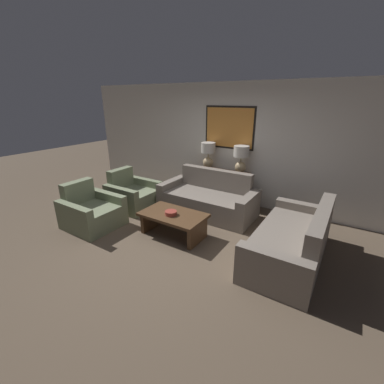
% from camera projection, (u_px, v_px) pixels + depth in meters
% --- Properties ---
extents(ground_plane, '(20.00, 20.00, 0.00)m').
position_uv_depth(ground_plane, '(166.00, 242.00, 4.37)').
color(ground_plane, brown).
extents(back_wall, '(8.23, 0.12, 2.65)m').
position_uv_depth(back_wall, '(229.00, 144.00, 5.83)').
color(back_wall, beige).
rests_on(back_wall, ground_plane).
extents(console_table, '(1.24, 0.36, 0.76)m').
position_uv_depth(console_table, '(223.00, 187.00, 5.95)').
color(console_table, '#332319').
rests_on(console_table, ground_plane).
extents(table_lamp_left, '(0.33, 0.33, 0.61)m').
position_uv_depth(table_lamp_left, '(208.00, 153.00, 5.90)').
color(table_lamp_left, tan).
rests_on(table_lamp_left, console_table).
extents(table_lamp_right, '(0.33, 0.33, 0.61)m').
position_uv_depth(table_lamp_right, '(241.00, 157.00, 5.49)').
color(table_lamp_right, tan).
rests_on(table_lamp_right, console_table).
extents(couch_by_back_wall, '(2.00, 0.93, 0.88)m').
position_uv_depth(couch_by_back_wall, '(208.00, 199.00, 5.44)').
color(couch_by_back_wall, slate).
rests_on(couch_by_back_wall, ground_plane).
extents(couch_by_side, '(0.93, 2.00, 0.88)m').
position_uv_depth(couch_by_side, '(293.00, 242.00, 3.84)').
color(couch_by_side, slate).
rests_on(couch_by_side, ground_plane).
extents(coffee_table, '(1.13, 0.68, 0.42)m').
position_uv_depth(coffee_table, '(173.00, 219.00, 4.52)').
color(coffee_table, '#4C331E').
rests_on(coffee_table, ground_plane).
extents(decorative_bowl, '(0.21, 0.21, 0.07)m').
position_uv_depth(decorative_bowl, '(171.00, 213.00, 4.42)').
color(decorative_bowl, '#93382D').
rests_on(decorative_bowl, coffee_table).
extents(armchair_near_back_wall, '(0.94, 0.90, 0.83)m').
position_uv_depth(armchair_near_back_wall, '(133.00, 195.00, 5.73)').
color(armchair_near_back_wall, '#707A5B').
rests_on(armchair_near_back_wall, ground_plane).
extents(armchair_near_camera, '(0.94, 0.90, 0.83)m').
position_uv_depth(armchair_near_camera, '(92.00, 212.00, 4.88)').
color(armchair_near_camera, '#707A5B').
rests_on(armchair_near_camera, ground_plane).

